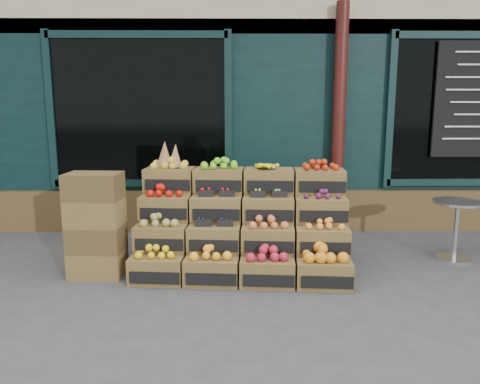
{
  "coord_description": "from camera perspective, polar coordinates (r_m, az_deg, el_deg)",
  "views": [
    {
      "loc": [
        -0.26,
        -4.55,
        1.83
      ],
      "look_at": [
        -0.2,
        0.7,
        0.85
      ],
      "focal_mm": 35.0,
      "sensor_mm": 36.0,
      "label": 1
    }
  ],
  "objects": [
    {
      "name": "shop_facade",
      "position": [
        9.68,
        0.93,
        13.92
      ],
      "size": [
        12.0,
        6.24,
        4.8
      ],
      "color": "black",
      "rests_on": "ground"
    },
    {
      "name": "bistro_table",
      "position": [
        6.12,
        24.88,
        -3.49
      ],
      "size": [
        0.57,
        0.57,
        0.72
      ],
      "rotation": [
        0.0,
        0.0,
        0.4
      ],
      "color": "#BBBDC2",
      "rests_on": "ground"
    },
    {
      "name": "ground",
      "position": [
        4.91,
        2.47,
        -11.31
      ],
      "size": [
        60.0,
        60.0,
        0.0
      ],
      "primitive_type": "plane",
      "color": "#3A3A3C",
      "rests_on": "ground"
    },
    {
      "name": "shopkeeper",
      "position": [
        7.5,
        -7.1,
        4.08
      ],
      "size": [
        0.82,
        0.65,
        1.99
      ],
      "primitive_type": "imported",
      "rotation": [
        0.0,
        0.0,
        3.4
      ],
      "color": "#154C25",
      "rests_on": "ground"
    },
    {
      "name": "spare_crates",
      "position": [
        5.24,
        -17.16,
        -3.9
      ],
      "size": [
        0.59,
        0.43,
        1.13
      ],
      "rotation": [
        0.0,
        0.0,
        -0.06
      ],
      "color": "brown",
      "rests_on": "ground"
    },
    {
      "name": "crate_display",
      "position": [
        5.27,
        0.23,
        -4.73
      ],
      "size": [
        2.36,
        1.29,
        1.43
      ],
      "rotation": [
        0.0,
        0.0,
        -0.08
      ],
      "color": "brown",
      "rests_on": "ground"
    }
  ]
}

